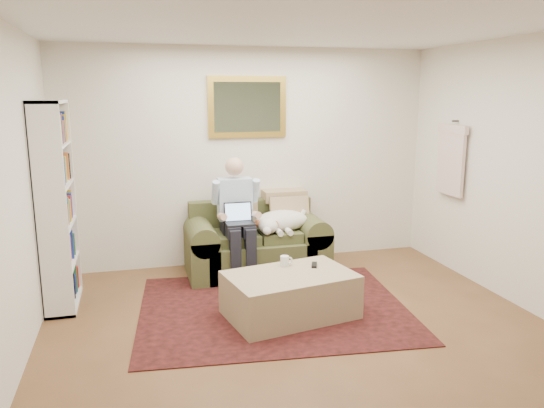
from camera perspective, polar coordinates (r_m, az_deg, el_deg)
name	(u,v)px	position (r m, az deg, el deg)	size (l,w,h in m)	color
room_shell	(305,187)	(4.39, 3.55, 1.83)	(4.51, 5.00, 2.61)	brown
rug	(273,308)	(5.27, 0.15, -11.12)	(2.56, 2.05, 0.01)	black
sofa	(256,249)	(6.22, -1.71, -4.81)	(1.61, 0.82, 0.97)	#49532C
seated_man	(238,220)	(5.93, -3.68, -1.68)	(0.53, 0.76, 1.36)	#8CAED8
laptop	(239,218)	(5.86, -3.57, -1.50)	(0.31, 0.25, 0.23)	black
sleeping_dog	(282,221)	(6.13, 1.08, -1.80)	(0.66, 0.42, 0.25)	white
ottoman	(290,295)	(5.03, 1.95, -9.76)	(1.15, 0.73, 0.42)	tan
coffee_mug	(285,261)	(5.16, 1.36, -6.15)	(0.08, 0.08, 0.10)	white
tv_remote	(314,265)	(5.19, 4.57, -6.54)	(0.05, 0.15, 0.02)	black
bookshelf	(56,206)	(5.50, -22.17, -0.17)	(0.28, 0.80, 2.00)	white
wall_mirror	(247,107)	(6.37, -2.67, 10.38)	(0.94, 0.04, 0.72)	gold
hanging_shirt	(451,156)	(6.47, 18.73, 4.90)	(0.06, 0.52, 0.90)	beige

